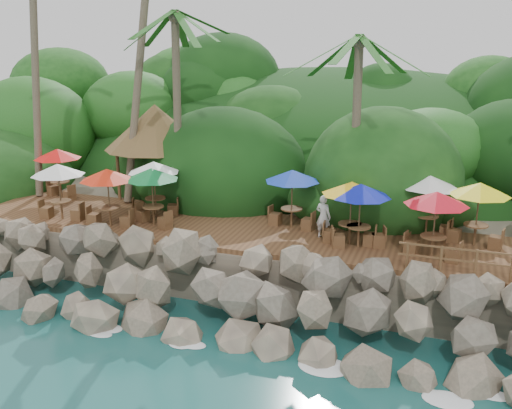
% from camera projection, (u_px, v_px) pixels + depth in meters
% --- Properties ---
extents(ground, '(140.00, 140.00, 0.00)m').
position_uv_depth(ground, '(197.00, 350.00, 18.86)').
color(ground, '#19514F').
rests_on(ground, ground).
extents(land_base, '(32.00, 25.20, 2.10)m').
position_uv_depth(land_base, '(312.00, 198.00, 33.10)').
color(land_base, gray).
rests_on(land_base, ground).
extents(jungle_hill, '(44.80, 28.00, 15.40)m').
position_uv_depth(jungle_hill, '(337.00, 186.00, 40.20)').
color(jungle_hill, '#143811').
rests_on(jungle_hill, ground).
extents(seawall, '(29.00, 4.00, 2.30)m').
position_uv_depth(seawall, '(219.00, 294.00, 20.36)').
color(seawall, gray).
rests_on(seawall, ground).
extents(terrace, '(26.00, 5.00, 0.20)m').
position_uv_depth(terrace, '(256.00, 232.00, 23.70)').
color(terrace, brown).
rests_on(terrace, land_base).
extents(jungle_foliage, '(44.00, 16.00, 12.00)m').
position_uv_depth(jungle_foliage, '(307.00, 220.00, 32.48)').
color(jungle_foliage, '#143811').
rests_on(jungle_foliage, ground).
extents(foam_line, '(25.20, 0.80, 0.06)m').
position_uv_depth(foam_line, '(201.00, 345.00, 19.13)').
color(foam_line, white).
rests_on(foam_line, ground).
extents(palapa, '(5.07, 5.07, 4.60)m').
position_uv_depth(palapa, '(155.00, 127.00, 28.08)').
color(palapa, brown).
rests_on(palapa, ground).
extents(dining_clusters, '(21.72, 5.42, 2.48)m').
position_uv_depth(dining_clusters, '(250.00, 181.00, 23.17)').
color(dining_clusters, brown).
rests_on(dining_clusters, terrace).
extents(railing, '(7.20, 0.10, 1.00)m').
position_uv_depth(railing, '(512.00, 265.00, 18.36)').
color(railing, brown).
rests_on(railing, terrace).
extents(waiter, '(0.74, 0.60, 1.77)m').
position_uv_depth(waiter, '(323.00, 217.00, 22.49)').
color(waiter, silver).
rests_on(waiter, terrace).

